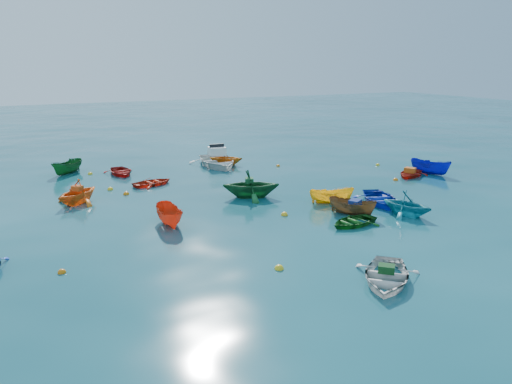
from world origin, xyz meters
name	(u,v)px	position (x,y,z in m)	size (l,w,h in m)	color
ground	(300,223)	(0.00, 0.00, 0.00)	(160.00, 160.00, 0.00)	#093942
dinghy_white_near	(385,282)	(-0.81, -7.34, 0.00)	(2.43, 3.40, 0.70)	beige
sampan_brown_mid	(352,215)	(3.13, -0.06, 0.00)	(1.00, 2.65, 1.03)	brown
dinghy_blue_se	(380,203)	(5.87, 1.01, 0.00)	(2.52, 3.52, 0.73)	#0D2BA7
dinghy_orange_w	(78,203)	(-9.51, 8.58, 0.00)	(2.44, 2.83, 1.49)	orange
sampan_yellow_mid	(331,203)	(3.43, 2.26, 0.00)	(0.96, 2.55, 0.99)	yellow
dinghy_green_e	(353,225)	(2.15, -1.46, 0.00)	(1.90, 2.66, 0.55)	#145717
dinghy_cyan_se	(406,215)	(5.62, -1.40, 0.00)	(2.31, 2.68, 1.41)	teal
dinghy_red_nw	(153,185)	(-4.57, 10.94, 0.00)	(1.87, 2.61, 0.54)	red
sampan_orange_n	(170,225)	(-5.94, 2.53, 0.00)	(1.09, 2.88, 1.11)	red
dinghy_green_n	(251,197)	(-0.13, 5.41, 0.00)	(2.85, 3.31, 1.74)	#145727
dinghy_red_ne	(410,176)	(12.25, 5.43, 0.00)	(1.99, 2.78, 0.58)	#B11C0E
sampan_blue_far	(430,174)	(14.11, 5.45, 0.00)	(1.14, 3.02, 1.17)	#0D12A6
dinghy_red_far	(121,174)	(-5.79, 15.02, 0.00)	(2.10, 2.93, 0.61)	#A2110D
dinghy_orange_far	(226,165)	(2.21, 14.72, 0.00)	(2.19, 2.54, 1.34)	orange
sampan_green_far	(68,174)	(-9.13, 16.98, 0.00)	(1.08, 2.86, 1.10)	#114C1F
motorboat_white	(217,166)	(1.43, 14.63, 0.00)	(3.57, 4.99, 1.64)	white
tarp_green_a	(386,269)	(-0.74, -7.26, 0.49)	(0.58, 0.44, 0.28)	#104018
tarp_blue_a	(355,203)	(3.20, -0.19, 0.67)	(0.67, 0.50, 0.32)	navy
tarp_orange_a	(77,188)	(-9.47, 8.62, 0.88)	(0.57, 0.43, 0.27)	#D04C15
tarp_green_b	(249,180)	(-0.22, 5.45, 1.02)	(0.62, 0.47, 0.30)	#134E25
tarp_orange_b	(410,170)	(12.16, 5.38, 0.46)	(0.71, 0.54, 0.34)	#C75214
buoy_or_a	(62,273)	(-11.34, -1.20, 0.00)	(0.32, 0.32, 0.32)	orange
buoy_ye_a	(279,269)	(-3.73, -4.57, 0.00)	(0.37, 0.37, 0.37)	yellow
buoy_ye_b	(110,190)	(-7.29, 10.89, 0.00)	(0.36, 0.36, 0.36)	yellow
buoy_or_c	(126,195)	(-6.64, 9.31, 0.00)	(0.36, 0.36, 0.36)	orange
buoy_ye_c	(284,215)	(-0.11, 1.42, 0.00)	(0.36, 0.36, 0.36)	gold
buoy_or_d	(396,180)	(10.52, 4.95, 0.00)	(0.34, 0.34, 0.34)	orange
buoy_ye_d	(90,174)	(-7.73, 16.04, 0.00)	(0.34, 0.34, 0.34)	yellow
buoy_or_e	(278,166)	(5.63, 12.56, 0.00)	(0.30, 0.30, 0.30)	orange
buoy_ye_e	(378,165)	(12.69, 9.42, 0.00)	(0.31, 0.31, 0.31)	yellow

